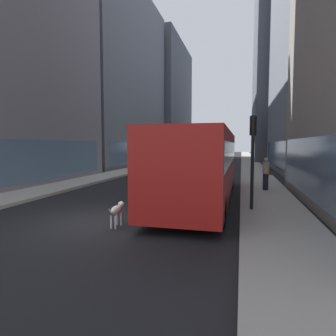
{
  "coord_description": "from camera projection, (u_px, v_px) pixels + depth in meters",
  "views": [
    {
      "loc": [
        4.5,
        -8.44,
        2.51
      ],
      "look_at": [
        1.12,
        4.9,
        1.4
      ],
      "focal_mm": 30.97,
      "sensor_mm": 36.0,
      "label": 1
    }
  ],
  "objects": [
    {
      "name": "traffic_light_near",
      "position": [
        253.0,
        147.0,
        10.51
      ],
      "size": [
        0.24,
        0.41,
        3.4
      ],
      "color": "black",
      "rests_on": "sidewalk_right"
    },
    {
      "name": "pedestrian_with_handbag",
      "position": [
        266.0,
        173.0,
        15.08
      ],
      "size": [
        0.45,
        0.34,
        1.69
      ],
      "color": "#1E1E2D",
      "rests_on": "sidewalk_right"
    },
    {
      "name": "car_yellow_taxi",
      "position": [
        160.0,
        163.0,
        26.9
      ],
      "size": [
        1.92,
        4.04,
        1.62
      ],
      "color": "yellow",
      "rests_on": "ground"
    },
    {
      "name": "building_left_far",
      "position": [
        156.0,
        102.0,
        56.49
      ],
      "size": [
        10.89,
        19.41,
        21.6
      ],
      "color": "#4C515B",
      "rests_on": "ground"
    },
    {
      "name": "car_black_suv",
      "position": [
        203.0,
        156.0,
        43.89
      ],
      "size": [
        1.75,
        4.34,
        1.62
      ],
      "color": "black",
      "rests_on": "ground"
    },
    {
      "name": "building_right_far",
      "position": [
        292.0,
        56.0,
        45.52
      ],
      "size": [
        11.19,
        18.44,
        32.9
      ],
      "color": "#4C515B",
      "rests_on": "ground"
    },
    {
      "name": "dalmatian_dog",
      "position": [
        117.0,
        210.0,
        8.86
      ],
      "size": [
        0.22,
        0.96,
        0.72
      ],
      "color": "white",
      "rests_on": "ground"
    },
    {
      "name": "car_silver_sedan",
      "position": [
        205.0,
        163.0,
        27.35
      ],
      "size": [
        1.88,
        3.94,
        1.62
      ],
      "color": "#B7BABF",
      "rests_on": "ground"
    },
    {
      "name": "ground_plane",
      "position": [
        210.0,
        162.0,
        43.28
      ],
      "size": [
        120.0,
        120.0,
        0.0
      ],
      "primitive_type": "plane",
      "color": "black"
    },
    {
      "name": "building_left_mid",
      "position": [
        109.0,
        79.0,
        36.49
      ],
      "size": [
        8.94,
        20.85,
        21.67
      ],
      "color": "slate",
      "rests_on": "ground"
    },
    {
      "name": "sidewalk_left",
      "position": [
        173.0,
        161.0,
        44.67
      ],
      "size": [
        2.4,
        110.0,
        0.15
      ],
      "primitive_type": "cube",
      "color": "#ADA89E",
      "rests_on": "ground"
    },
    {
      "name": "sidewalk_right",
      "position": [
        250.0,
        162.0,
        41.88
      ],
      "size": [
        2.4,
        110.0,
        0.15
      ],
      "primitive_type": "cube",
      "color": "#9E9991",
      "rests_on": "ground"
    },
    {
      "name": "transit_bus",
      "position": [
        202.0,
        161.0,
        13.08
      ],
      "size": [
        2.78,
        11.53,
        3.05
      ],
      "color": "red",
      "rests_on": "ground"
    }
  ]
}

